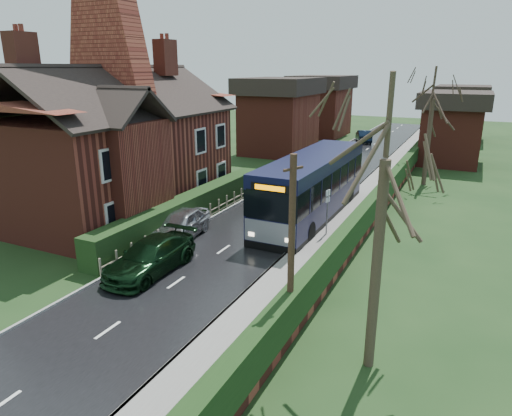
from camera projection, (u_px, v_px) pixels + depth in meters
The scene contains 18 objects.
ground at pixel (202, 265), 20.75m from camera, with size 140.00×140.00×0.00m, color #26411C.
road at pixel (285, 207), 29.36m from camera, with size 6.00×100.00×0.02m, color black.
pavement at pixel (350, 215), 27.58m from camera, with size 2.50×100.00×0.14m, color slate.
kerb_right at pixel (331, 212), 28.08m from camera, with size 0.12×100.00×0.14m, color gray.
kerb_left at pixel (243, 200), 30.61m from camera, with size 0.12×100.00×0.10m, color gray.
front_hedge at pixel (190, 208), 26.43m from camera, with size 1.20×16.00×1.60m, color black.
picket_fence at pixel (201, 215), 26.23m from camera, with size 0.10×16.00×0.90m, color gray, non-canonical shape.
right_wall_hedge at pixel (377, 203), 26.66m from camera, with size 0.60×50.00×1.80m.
brick_house at pixel (117, 141), 27.18m from camera, with size 9.30×14.60×10.30m.
bus at pixel (312, 187), 26.87m from camera, with size 2.89×12.30×3.73m.
car_silver at pixel (181, 224), 23.81m from camera, with size 1.78×4.43×1.51m, color #BAB8BE.
car_green at pixel (151, 257), 19.84m from camera, with size 2.03×4.99×1.45m, color black.
car_distant at pixel (364, 136), 54.62m from camera, with size 1.53×4.38×1.44m, color black.
bus_stop_sign at pixel (327, 206), 23.76m from camera, with size 0.13×0.39×2.58m.
telegraph_pole at pixel (291, 252), 14.12m from camera, with size 0.37×0.77×6.21m.
tree_right_near at pixel (387, 143), 11.83m from camera, with size 4.17×4.17×9.00m.
tree_right_far at pixel (434, 93), 33.00m from camera, with size 4.74×4.74×9.17m.
tree_house_side at pixel (174, 91), 30.67m from camera, with size 4.17×4.17×9.49m.
Camera 1 is at (10.48, -16.11, 8.61)m, focal length 32.00 mm.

